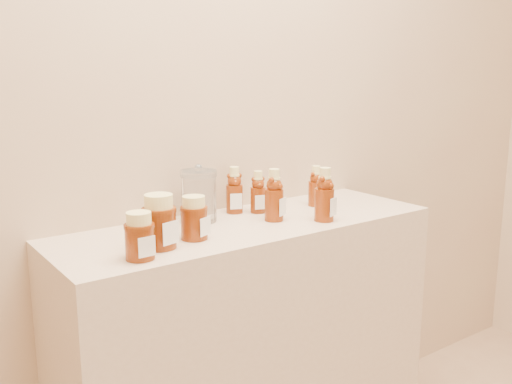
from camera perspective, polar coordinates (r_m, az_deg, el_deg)
wall_back at (r=1.84m, az=-4.41°, el=11.94°), size 3.50×0.02×2.70m
display_table at (r=1.90m, az=-0.66°, el=-16.31°), size 1.20×0.40×0.90m
bear_bottle_back_left at (r=1.84m, az=-2.17°, el=0.51°), size 0.08×0.08×0.17m
bear_bottle_back_mid at (r=1.84m, az=0.20°, el=0.29°), size 0.07×0.07×0.15m
bear_bottle_back_right at (r=1.94m, az=6.00°, el=0.87°), size 0.06×0.06×0.16m
bear_bottle_front_left at (r=1.74m, az=1.82°, el=0.04°), size 0.08×0.08×0.18m
bear_bottle_front_right at (r=1.75m, az=6.87°, el=0.10°), size 0.08×0.08×0.19m
honey_jar_left at (r=1.49m, az=-9.65°, el=-2.91°), size 0.11×0.11×0.14m
honey_jar_back at (r=1.56m, az=-6.22°, el=-2.57°), size 0.10×0.10×0.12m
honey_jar_front at (r=1.42m, az=-11.58°, el=-4.31°), size 0.08×0.08×0.12m
glass_canister at (r=1.74m, az=-5.73°, el=-0.18°), size 0.13×0.13×0.17m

